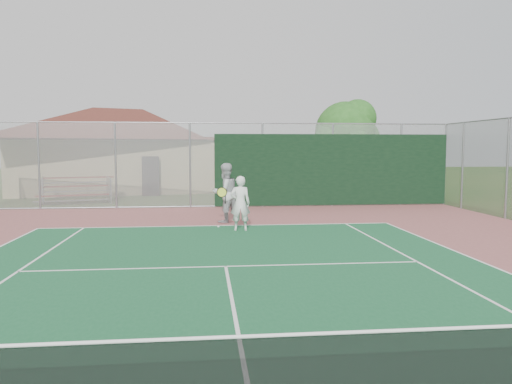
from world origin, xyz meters
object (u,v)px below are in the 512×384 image
Objects in this scene: clubhouse at (123,142)px; tree at (347,134)px; player_white_front at (240,204)px; bleachers at (76,189)px; player_grey_back at (225,193)px.

clubhouse reaches higher than tree.
clubhouse is at bearing -65.83° from player_white_front.
tree reaches higher than player_white_front.
player_grey_back is (6.52, -7.02, 0.37)m from bleachers.
player_grey_back is at bearing -62.88° from bleachers.
bleachers is 9.58m from player_grey_back.
bleachers is at bearing -48.09° from player_white_front.
tree is at bearing -14.13° from bleachers.
player_grey_back is (-0.36, 1.75, 0.15)m from player_white_front.
player_white_front is at bearing -122.73° from tree.
player_grey_back reaches higher than bleachers.
clubhouse is 4.07× the size of bleachers.
tree reaches higher than player_grey_back.
clubhouse is 8.74× the size of player_white_front.
player_grey_back is at bearing -130.15° from tree.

